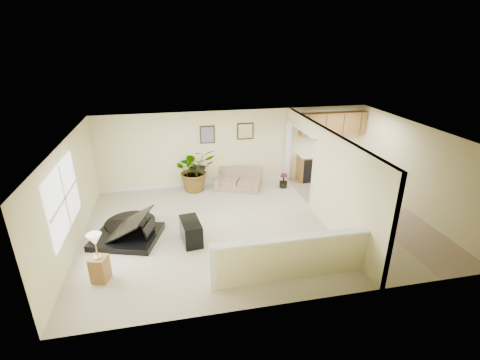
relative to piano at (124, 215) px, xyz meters
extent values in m
plane|color=beige|center=(3.40, -0.09, -0.61)|extent=(9.00, 9.00, 0.00)
cube|color=beige|center=(3.40, 2.91, 0.64)|extent=(9.00, 0.04, 2.50)
cube|color=beige|center=(3.40, -3.09, 0.64)|extent=(9.00, 0.04, 2.50)
cube|color=beige|center=(-1.10, -0.09, 0.64)|extent=(0.04, 6.00, 2.50)
cube|color=beige|center=(7.90, -0.09, 0.64)|extent=(0.04, 6.00, 2.50)
cube|color=beige|center=(3.40, -0.09, 1.89)|extent=(9.00, 6.00, 0.04)
cube|color=tan|center=(6.55, -0.09, -0.60)|extent=(2.70, 6.00, 0.01)
cube|color=beige|center=(5.20, -1.29, 0.64)|extent=(0.12, 3.60, 2.50)
cube|color=beige|center=(5.20, 1.69, 1.69)|extent=(0.12, 2.35, 0.40)
cube|color=beige|center=(3.55, -2.39, -0.13)|extent=(3.30, 0.12, 0.95)
cube|color=white|center=(3.55, -2.39, 0.36)|extent=(3.40, 0.22, 0.05)
cube|color=white|center=(1.90, -2.39, -0.11)|extent=(0.14, 0.14, 1.00)
cube|color=white|center=(-1.09, -0.59, 0.84)|extent=(0.05, 2.15, 1.45)
cube|color=#312212|center=(2.45, 2.89, 1.14)|extent=(0.48, 0.03, 0.58)
cube|color=#955E76|center=(2.45, 2.87, 1.14)|extent=(0.40, 0.01, 0.50)
cube|color=#312212|center=(3.70, 2.89, 1.19)|extent=(0.55, 0.03, 0.55)
cube|color=silver|center=(3.70, 2.87, 1.19)|extent=(0.46, 0.01, 0.46)
cube|color=brown|center=(6.70, 2.61, -0.16)|extent=(2.30, 0.60, 0.90)
cube|color=silver|center=(6.70, 2.61, 0.31)|extent=(2.36, 0.65, 0.04)
cube|color=black|center=(5.90, 2.61, -0.18)|extent=(0.60, 0.60, 0.84)
cube|color=brown|center=(6.70, 2.73, 1.34)|extent=(2.30, 0.35, 0.75)
cube|color=black|center=(0.04, -0.15, 0.21)|extent=(1.85, 1.72, 0.32)
cylinder|color=black|center=(-0.12, 0.44, 0.21)|extent=(1.31, 1.31, 0.32)
cube|color=silver|center=(0.95, -0.15, 0.16)|extent=(0.54, 1.08, 0.02)
cube|color=black|center=(-0.07, -0.04, 0.49)|extent=(1.51, 1.52, 0.71)
cube|color=black|center=(1.59, -0.56, -0.33)|extent=(0.53, 0.89, 0.56)
cube|color=#967960|center=(3.37, 2.39, -0.40)|extent=(1.66, 1.33, 0.41)
cube|color=#967960|center=(3.37, 2.71, 0.01)|extent=(1.41, 0.75, 0.43)
cube|color=#967960|center=(2.73, 2.39, -0.12)|extent=(0.49, 0.82, 0.15)
cube|color=#967960|center=(4.00, 2.39, -0.12)|extent=(0.49, 0.82, 0.15)
cylinder|color=black|center=(2.05, 2.56, -0.59)|extent=(0.38, 0.38, 0.03)
cylinder|color=black|center=(2.05, 2.56, -0.23)|extent=(0.04, 0.04, 0.74)
cylinder|color=black|center=(2.05, 2.56, 0.14)|extent=(0.53, 0.53, 0.03)
cylinder|color=black|center=(1.97, 2.56, -0.46)|extent=(0.41, 0.41, 0.29)
imported|color=#234D17|center=(1.97, 2.56, 0.11)|extent=(1.51, 1.38, 1.43)
cylinder|color=black|center=(4.85, 2.16, -0.52)|extent=(0.26, 0.26, 0.18)
imported|color=#234D17|center=(4.85, 2.16, -0.36)|extent=(0.36, 0.36, 0.49)
cube|color=brown|center=(-0.34, -1.66, -0.33)|extent=(0.40, 0.40, 0.55)
cylinder|color=gold|center=(-0.34, -1.66, -0.05)|extent=(0.15, 0.15, 0.02)
cylinder|color=gold|center=(-0.34, -1.66, 0.14)|extent=(0.03, 0.03, 0.37)
cone|color=beige|center=(-0.34, -1.66, 0.37)|extent=(0.29, 0.29, 0.24)
camera|label=1|loc=(1.29, -7.98, 4.06)|focal=26.00mm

